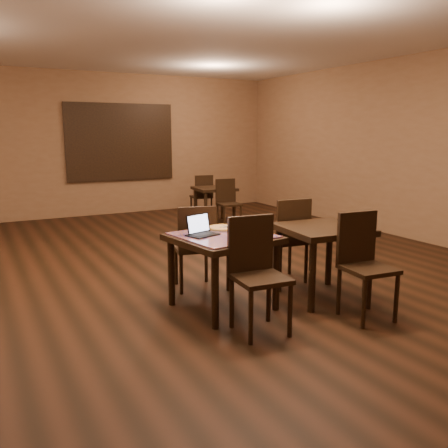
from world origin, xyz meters
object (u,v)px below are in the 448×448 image
other_table_c_chair_near (363,259)px  tiled_table (223,245)px  other_table_a (214,193)px  chair_main_far (195,243)px  other_table_a_chair_near (227,200)px  other_table_c_chair_far (289,235)px  laptop (201,230)px  pizza_pan (222,229)px  other_table_a_chair_far (203,194)px  other_table_c (322,239)px  chair_main_near (256,267)px

other_table_c_chair_near → tiled_table: bearing=148.4°
tiled_table → other_table_a: tiled_table is taller
chair_main_far → other_table_a_chair_near: 3.72m
other_table_a → other_table_c_chair_far: 3.98m
chair_main_far → laptop: bearing=84.5°
pizza_pan → tiled_table: bearing=-116.6°
other_table_a_chair_far → other_table_c: 5.07m
other_table_c → other_table_c_chair_near: size_ratio=0.90×
other_table_a_chair_far → chair_main_near: bearing=74.3°
other_table_c_chair_near → other_table_c_chair_far: same height
laptop → other_table_a_chair_near: (2.27, 3.60, -0.31)m
tiled_table → other_table_a_chair_far: bearing=57.4°
tiled_table → pizza_pan: size_ratio=3.02×
pizza_pan → other_table_a_chair_far: 4.91m
tiled_table → pizza_pan: (0.12, 0.24, 0.11)m
tiled_table → other_table_a: size_ratio=1.31×
pizza_pan → other_table_a: pizza_pan is taller
other_table_a_chair_far → other_table_a_chair_near: bearing=96.1°
chair_main_far → other_table_a_chair_far: size_ratio=1.08×
tiled_table → chair_main_far: (-0.02, 0.62, -0.11)m
laptop → other_table_c_chair_near: (1.29, -0.92, -0.24)m
chair_main_far → other_table_a_chair_far: 4.62m
other_table_c_chair_far → other_table_a: bearing=-99.0°
laptop → other_table_a: size_ratio=0.42×
chair_main_near → chair_main_far: (-0.03, 1.23, -0.03)m
tiled_table → laptop: bearing=145.1°
laptop → pizza_pan: (0.32, 0.14, -0.05)m
chair_main_near → other_table_c_chair_far: size_ratio=1.02×
chair_main_far → laptop: chair_main_far is taller
other_table_a → other_table_a_chair_near: bearing=-83.9°
chair_main_far → other_table_c_chair_near: bearing=141.1°
other_table_c_chair_near → pizza_pan: bearing=137.8°
pizza_pan → laptop: bearing=-155.9°
other_table_a_chair_far → other_table_c: size_ratio=0.99×
tiled_table → chair_main_far: chair_main_far is taller
other_table_a → other_table_a_chair_near: 0.53m
other_table_a → other_table_a_chair_far: bearing=96.1°
chair_main_far → pizza_pan: chair_main_far is taller
tiled_table → chair_main_near: 0.61m
laptop → other_table_a_chair_far: bearing=46.2°
other_table_a → other_table_c_chair_near: size_ratio=0.80×
laptop → other_table_c_chair_near: other_table_c_chair_near is taller
chair_main_near → other_table_c_chair_near: (1.08, -0.21, -0.01)m
tiled_table → chair_main_far: 0.63m
other_table_a_chair_far → laptop: bearing=69.4°
pizza_pan → other_table_c_chair_far: size_ratio=0.34×
tiled_table → chair_main_far: size_ratio=1.08×
other_table_a_chair_near → other_table_a: bearing=96.1°
other_table_a_chair_near → other_table_c_chair_far: bearing=-101.5°
tiled_table → pizza_pan: pizza_pan is taller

